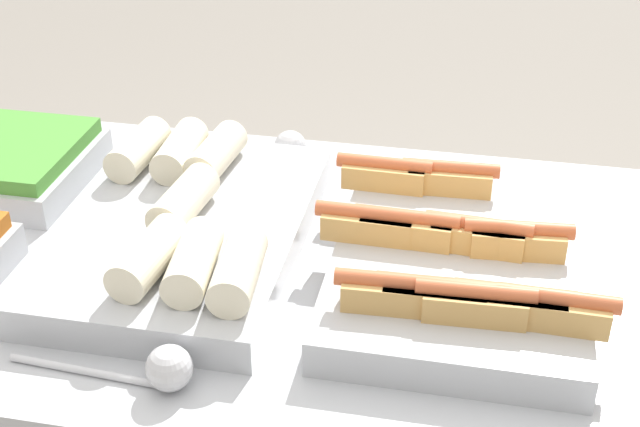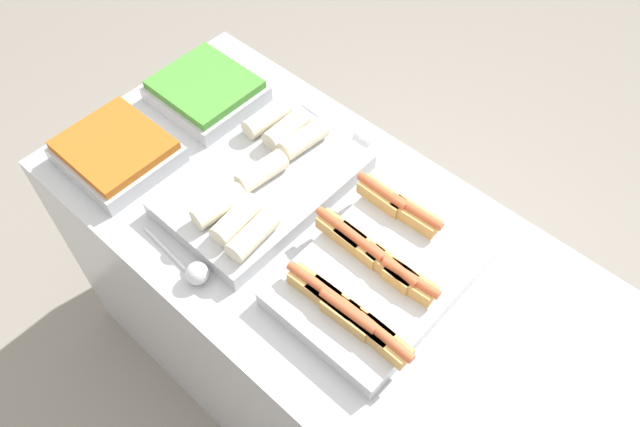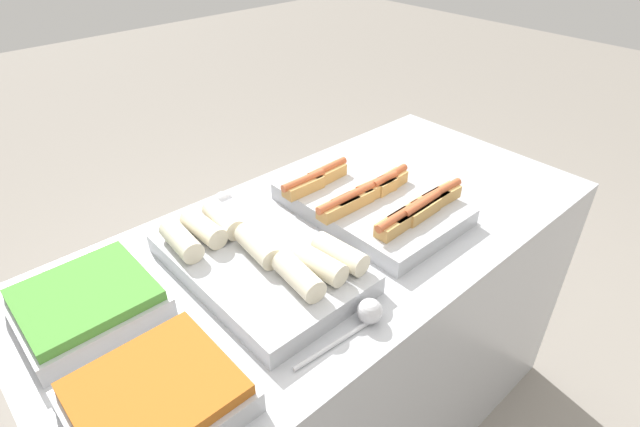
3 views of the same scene
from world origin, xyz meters
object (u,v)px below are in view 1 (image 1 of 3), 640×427
serving_spoon_near (161,368)px  serving_spoon_far (283,147)px  tray_hotdogs (456,258)px  tray_side_back (0,162)px  tray_wraps (187,224)px

serving_spoon_near → serving_spoon_far: 0.58m
tray_hotdogs → tray_side_back: size_ratio=1.74×
tray_wraps → serving_spoon_far: tray_wraps is taller
serving_spoon_near → serving_spoon_far: bearing=89.2°
tray_wraps → serving_spoon_near: size_ratio=2.17×
tray_hotdogs → tray_wraps: (-0.39, 0.01, 0.00)m
tray_wraps → tray_hotdogs: bearing=-1.6°
tray_wraps → serving_spoon_far: bearing=75.9°
tray_hotdogs → tray_side_back: 0.77m
serving_spoon_near → tray_wraps: bearing=102.5°
tray_hotdogs → serving_spoon_near: size_ratio=2.08×
tray_hotdogs → tray_wraps: 0.39m
tray_wraps → tray_side_back: size_ratio=1.81×
tray_hotdogs → serving_spoon_far: bearing=136.2°
tray_wraps → tray_side_back: (-0.37, 0.13, -0.00)m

